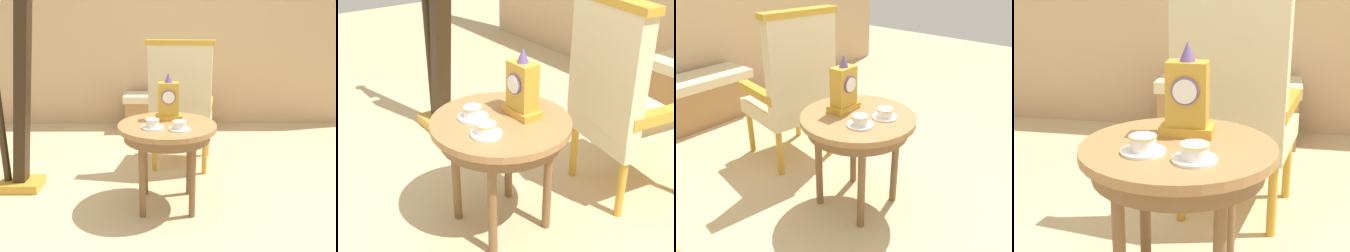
{
  "view_description": "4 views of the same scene",
  "coord_description": "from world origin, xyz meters",
  "views": [
    {
      "loc": [
        0.07,
        -2.29,
        1.29
      ],
      "look_at": [
        0.09,
        0.15,
        0.57
      ],
      "focal_mm": 38.41,
      "sensor_mm": 36.0,
      "label": 1
    },
    {
      "loc": [
        1.64,
        -1.03,
        1.58
      ],
      "look_at": [
        -0.0,
        0.15,
        0.52
      ],
      "focal_mm": 48.28,
      "sensor_mm": 36.0,
      "label": 2
    },
    {
      "loc": [
        -1.45,
        -1.16,
        1.49
      ],
      "look_at": [
        0.0,
        0.1,
        0.56
      ],
      "focal_mm": 39.34,
      "sensor_mm": 36.0,
      "label": 3
    },
    {
      "loc": [
        0.4,
        -1.54,
        1.19
      ],
      "look_at": [
        0.07,
        0.17,
        0.64
      ],
      "focal_mm": 54.6,
      "sensor_mm": 36.0,
      "label": 4
    }
  ],
  "objects": [
    {
      "name": "teacup_right",
      "position": [
        0.16,
        -0.08,
        0.64
      ],
      "size": [
        0.15,
        0.15,
        0.06
      ],
      "color": "white",
      "rests_on": "side_table"
    },
    {
      "name": "armchair",
      "position": [
        0.21,
        0.76,
        0.59
      ],
      "size": [
        0.62,
        0.61,
        1.14
      ],
      "color": "beige",
      "rests_on": "ground"
    },
    {
      "name": "ground_plane",
      "position": [
        0.0,
        0.0,
        0.0
      ],
      "size": [
        10.0,
        10.0,
        0.0
      ],
      "primitive_type": "plane",
      "color": "tan"
    },
    {
      "name": "side_table",
      "position": [
        0.08,
        0.06,
        0.53
      ],
      "size": [
        0.68,
        0.68,
        0.61
      ],
      "color": "#9E7042",
      "rests_on": "ground"
    },
    {
      "name": "teacup_left",
      "position": [
        -0.02,
        -0.04,
        0.64
      ],
      "size": [
        0.15,
        0.15,
        0.06
      ],
      "color": "white",
      "rests_on": "side_table"
    },
    {
      "name": "mantel_clock",
      "position": [
        0.09,
        0.18,
        0.75
      ],
      "size": [
        0.19,
        0.11,
        0.34
      ],
      "color": "gold",
      "rests_on": "side_table"
    },
    {
      "name": "window_bench",
      "position": [
        0.07,
        1.95,
        0.22
      ],
      "size": [
        0.99,
        0.4,
        0.44
      ],
      "color": "beige",
      "rests_on": "ground"
    }
  ]
}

